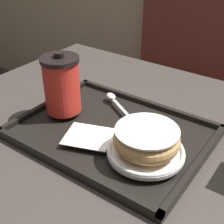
{
  "coord_description": "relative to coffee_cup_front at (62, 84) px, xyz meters",
  "views": [
    {
      "loc": [
        0.32,
        -0.51,
        1.15
      ],
      "look_at": [
        -0.01,
        -0.03,
        0.79
      ],
      "focal_mm": 50.0,
      "sensor_mm": 36.0,
      "label": 1
    }
  ],
  "objects": [
    {
      "name": "cafe_table",
      "position": [
        0.16,
        0.03,
        -0.26
      ],
      "size": [
        1.01,
        0.82,
        0.73
      ],
      "color": "#38332D",
      "rests_on": "ground_plane"
    },
    {
      "name": "serving_tray",
      "position": [
        0.14,
        0.01,
        -0.09
      ],
      "size": [
        0.42,
        0.32,
        0.02
      ],
      "color": "black",
      "rests_on": "cafe_table"
    },
    {
      "name": "napkin_paper",
      "position": [
        0.12,
        -0.05,
        -0.07
      ],
      "size": [
        0.12,
        0.12,
        0.0
      ],
      "rotation": [
        0.0,
        0.0,
        0.35
      ],
      "color": "white",
      "rests_on": "serving_tray"
    },
    {
      "name": "coffee_cup_front",
      "position": [
        0.0,
        0.0,
        0.0
      ],
      "size": [
        0.09,
        0.09,
        0.15
      ],
      "color": "red",
      "rests_on": "serving_tray"
    },
    {
      "name": "plate_with_chocolate_donut",
      "position": [
        0.25,
        -0.03,
        -0.06
      ],
      "size": [
        0.16,
        0.16,
        0.01
      ],
      "color": "white",
      "rests_on": "serving_tray"
    },
    {
      "name": "donut_chocolate_glazed",
      "position": [
        0.25,
        -0.03,
        -0.03
      ],
      "size": [
        0.13,
        0.13,
        0.05
      ],
      "color": "tan",
      "rests_on": "plate_with_chocolate_donut"
    },
    {
      "name": "spoon",
      "position": [
        0.08,
        0.1,
        -0.07
      ],
      "size": [
        0.15,
        0.09,
        0.01
      ],
      "rotation": [
        0.0,
        0.0,
        2.61
      ],
      "color": "silver",
      "rests_on": "serving_tray"
    }
  ]
}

